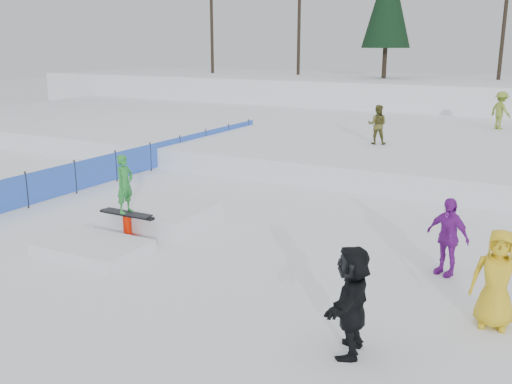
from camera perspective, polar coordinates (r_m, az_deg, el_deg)
The scene contains 10 objects.
ground at distance 13.13m, azimuth -6.12°, elevation -6.34°, with size 120.00×120.00×0.00m, color white.
snow_berm at distance 40.82m, azimuth 18.60°, elevation 8.99°, with size 60.00×14.00×2.40m, color white.
snow_midrise at distance 27.33m, azimuth 13.19°, elevation 5.23°, with size 50.00×18.00×0.80m, color white.
safety_fence at distance 21.85m, azimuth -10.50°, elevation 3.49°, with size 0.05×16.00×1.10m.
walker_olive at distance 23.18m, azimuth 12.04°, elevation 6.62°, with size 0.75×0.59×1.55m, color #504E1F.
walker_ygreen at distance 29.07m, azimuth 23.28°, elevation 7.51°, with size 1.12×0.65×1.74m, color olive.
spectator_purple at distance 12.42m, azimuth 18.60°, elevation -4.23°, with size 0.97×0.40×1.65m, color purple.
spectator_yellow at distance 10.45m, azimuth 22.95°, elevation -8.01°, with size 0.84×0.55×1.72m, color gold.
spectator_dark at distance 8.95m, azimuth 9.57°, elevation -10.65°, with size 1.64×0.52×1.77m, color black.
jib_rail_feature at distance 14.79m, azimuth -11.28°, elevation -2.87°, with size 2.60×4.40×2.11m.
Camera 1 is at (7.01, -10.06, 4.68)m, focal length 40.00 mm.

